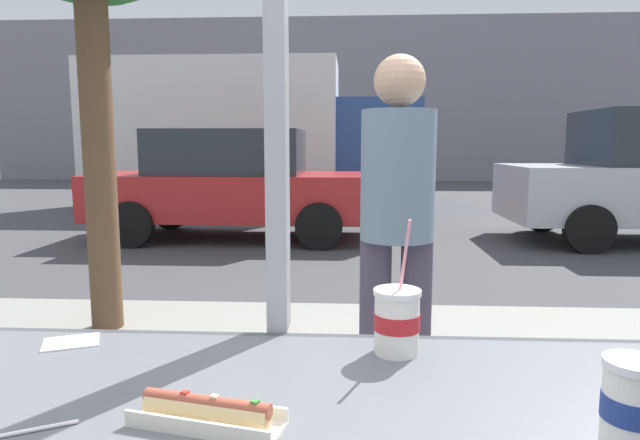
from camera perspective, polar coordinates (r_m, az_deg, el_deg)
ground_plane at (r=9.35m, az=2.12°, el=-0.86°), size 60.00×60.00×0.00m
sidewalk_strip at (r=3.15m, az=-0.32°, el=-17.23°), size 16.00×2.80×0.16m
building_facade_far at (r=22.22m, az=2.85°, el=12.18°), size 28.00×1.20×6.21m
soda_cup_left at (r=1.23m, az=7.95°, el=-10.22°), size 0.10×0.10×0.30m
soda_cup_right at (r=0.97m, az=29.60°, el=-16.31°), size 0.09×0.09×0.30m
hotdog_tray_near at (r=0.97m, az=-11.62°, el=-18.86°), size 0.26×0.14×0.05m
loose_straw at (r=1.05m, az=-29.17°, el=-18.74°), size 0.17×0.10×0.01m
napkin_wrapper at (r=1.43m, az=-24.36°, el=-11.44°), size 0.15×0.13×0.00m
parked_car_red at (r=8.39m, az=-8.88°, el=3.76°), size 4.19×1.90×1.63m
box_truck at (r=12.41m, az=-7.68°, el=9.15°), size 7.12×2.44×3.18m
pedestrian at (r=2.42m, az=7.97°, el=0.16°), size 0.32×0.32×1.63m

